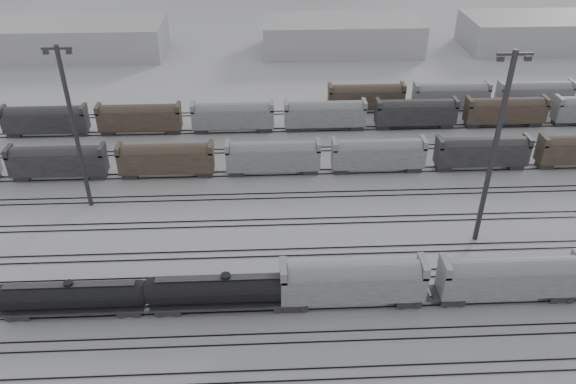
{
  "coord_description": "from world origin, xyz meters",
  "views": [
    {
      "loc": [
        -10.31,
        -47.23,
        45.72
      ],
      "look_at": [
        -7.18,
        19.67,
        4.0
      ],
      "focal_mm": 35.0,
      "sensor_mm": 36.0,
      "label": 1
    }
  ],
  "objects_px": {
    "tank_car_a": "(72,296)",
    "light_mast_c": "(495,148)",
    "hopper_car_b": "(510,276)",
    "hopper_car_a": "(353,280)",
    "tank_car_b": "(227,290)"
  },
  "relations": [
    {
      "from": "hopper_car_b",
      "to": "light_mast_c",
      "type": "height_order",
      "value": "light_mast_c"
    },
    {
      "from": "tank_car_b",
      "to": "hopper_car_a",
      "type": "bearing_deg",
      "value": 0.0
    },
    {
      "from": "hopper_car_a",
      "to": "hopper_car_b",
      "type": "distance_m",
      "value": 18.15
    },
    {
      "from": "hopper_car_a",
      "to": "light_mast_c",
      "type": "bearing_deg",
      "value": 32.49
    },
    {
      "from": "tank_car_b",
      "to": "light_mast_c",
      "type": "xyz_separation_m",
      "value": [
        32.97,
        11.88,
        11.13
      ]
    },
    {
      "from": "tank_car_b",
      "to": "light_mast_c",
      "type": "bearing_deg",
      "value": 19.82
    },
    {
      "from": "tank_car_a",
      "to": "hopper_car_b",
      "type": "distance_m",
      "value": 49.8
    },
    {
      "from": "hopper_car_a",
      "to": "hopper_car_b",
      "type": "xyz_separation_m",
      "value": [
        18.15,
        0.0,
        -0.05
      ]
    },
    {
      "from": "tank_car_a",
      "to": "hopper_car_b",
      "type": "bearing_deg",
      "value": 0.0
    },
    {
      "from": "tank_car_a",
      "to": "light_mast_c",
      "type": "distance_m",
      "value": 52.91
    },
    {
      "from": "tank_car_b",
      "to": "hopper_car_a",
      "type": "distance_m",
      "value": 14.34
    },
    {
      "from": "hopper_car_a",
      "to": "hopper_car_b",
      "type": "height_order",
      "value": "hopper_car_a"
    },
    {
      "from": "hopper_car_b",
      "to": "light_mast_c",
      "type": "distance_m",
      "value": 15.74
    },
    {
      "from": "tank_car_b",
      "to": "hopper_car_b",
      "type": "relative_size",
      "value": 1.19
    },
    {
      "from": "tank_car_a",
      "to": "hopper_car_b",
      "type": "height_order",
      "value": "hopper_car_b"
    }
  ]
}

